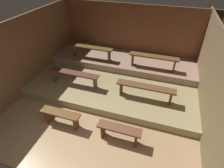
{
  "coord_description": "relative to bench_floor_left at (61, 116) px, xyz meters",
  "views": [
    {
      "loc": [
        1.47,
        -1.62,
        3.79
      ],
      "look_at": [
        0.09,
        2.64,
        0.45
      ],
      "focal_mm": 28.13,
      "sensor_mm": 36.0,
      "label": 1
    }
  ],
  "objects": [
    {
      "name": "platform_lower",
      "position": [
        0.8,
        2.38,
        -0.24
      ],
      "size": [
        5.48,
        3.52,
        0.25
      ],
      "primitive_type": "cube",
      "color": "#907F55",
      "rests_on": "ground"
    },
    {
      "name": "wall_back",
      "position": [
        0.8,
        4.17,
        0.81
      ],
      "size": [
        6.28,
        0.06,
        2.33
      ],
      "primitive_type": "cube",
      "color": "brown",
      "rests_on": "ground"
    },
    {
      "name": "bench_lower_left",
      "position": [
        -0.37,
        1.49,
        0.27
      ],
      "size": [
        1.71,
        0.26,
        0.48
      ],
      "color": "brown",
      "rests_on": "platform_lower"
    },
    {
      "name": "ground",
      "position": [
        0.8,
        1.57,
        -0.4
      ],
      "size": [
        6.28,
        5.95,
        0.08
      ],
      "primitive_type": "cube",
      "color": "#9A7A53"
    },
    {
      "name": "bench_floor_left",
      "position": [
        0.0,
        0.0,
        0.0
      ],
      "size": [
        1.09,
        0.26,
        0.48
      ],
      "color": "brown",
      "rests_on": "ground"
    },
    {
      "name": "wall_left",
      "position": [
        -1.97,
        1.57,
        0.81
      ],
      "size": [
        0.06,
        5.95,
        2.33
      ],
      "primitive_type": "cube",
      "color": "brown",
      "rests_on": "ground"
    },
    {
      "name": "bench_floor_right",
      "position": [
        1.6,
        0.0,
        0.0
      ],
      "size": [
        1.09,
        0.26,
        0.48
      ],
      "color": "brown",
      "rests_on": "ground"
    },
    {
      "name": "wooden_crate_middle",
      "position": [
        -1.0,
        3.72,
        0.27
      ],
      "size": [
        0.27,
        0.27,
        0.27
      ],
      "primitive_type": "cube",
      "color": "#5A3B0F",
      "rests_on": "platform_middle"
    },
    {
      "name": "platform_middle",
      "position": [
        0.8,
        3.35,
        0.01
      ],
      "size": [
        5.48,
        1.59,
        0.25
      ],
      "primitive_type": "cube",
      "color": "#92715E",
      "rests_on": "platform_lower"
    },
    {
      "name": "wall_right",
      "position": [
        3.57,
        1.57,
        0.81
      ],
      "size": [
        0.06,
        5.95,
        2.33
      ],
      "primitive_type": "cube",
      "color": "brown",
      "rests_on": "ground"
    },
    {
      "name": "bench_lower_right",
      "position": [
        1.97,
        1.49,
        0.27
      ],
      "size": [
        1.71,
        0.26,
        0.48
      ],
      "color": "brown",
      "rests_on": "platform_lower"
    },
    {
      "name": "bench_middle_right",
      "position": [
        1.98,
        2.95,
        0.52
      ],
      "size": [
        1.7,
        0.26,
        0.48
      ],
      "color": "brown",
      "rests_on": "platform_middle"
    },
    {
      "name": "bench_middle_left",
      "position": [
        -0.37,
        2.95,
        0.52
      ],
      "size": [
        1.7,
        0.26,
        0.48
      ],
      "color": "brown",
      "rests_on": "platform_middle"
    }
  ]
}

